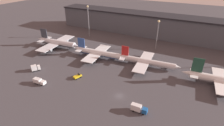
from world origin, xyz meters
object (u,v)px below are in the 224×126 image
Objects in this scene: airplane_2 at (146,62)px; service_vehicle_4 at (35,68)px; service_vehicle_2 at (78,76)px; service_vehicle_0 at (138,108)px; service_vehicle_3 at (39,81)px; airplane_0 at (58,43)px; airplane_1 at (98,53)px.

service_vehicle_4 is (-59.16, -37.72, -0.99)m from airplane_2.
service_vehicle_2 is at bearing -45.86° from service_vehicle_4.
service_vehicle_4 is (-28.36, -5.33, 0.94)m from service_vehicle_2.
service_vehicle_0 is 1.30× the size of service_vehicle_4.
service_vehicle_0 is 56.27m from service_vehicle_3.
airplane_2 is at bearing -26.64° from service_vehicle_2.
service_vehicle_4 is (13.99, -35.19, -1.73)m from airplane_0.
service_vehicle_0 reaches higher than service_vehicle_3.
service_vehicle_4 is at bearing 141.17° from service_vehicle_3.
service_vehicle_2 is (3.19, -28.75, -2.35)m from airplane_1.
service_vehicle_4 reaches higher than service_vehicle_3.
service_vehicle_4 is (-25.17, -34.08, -1.41)m from airplane_1.
service_vehicle_2 is at bearing 164.95° from service_vehicle_0.
airplane_0 reaches higher than service_vehicle_2.
airplane_1 is at bearing 137.28° from service_vehicle_0.
service_vehicle_0 is 0.99× the size of service_vehicle_3.
airplane_0 reaches higher than service_vehicle_0.
service_vehicle_3 reaches higher than service_vehicle_2.
service_vehicle_0 is 1.39× the size of service_vehicle_2.
service_vehicle_2 is 28.87m from service_vehicle_4.
airplane_2 is 70.17m from service_vehicle_4.
service_vehicle_2 is 0.71× the size of service_vehicle_3.
service_vehicle_4 reaches higher than service_vehicle_2.
airplane_0 is 73.20m from airplane_2.
service_vehicle_2 is at bearing -137.87° from airplane_2.
airplane_0 is 0.93× the size of airplane_2.
airplane_0 is 7.48× the size of service_vehicle_2.
airplane_1 is 7.79× the size of service_vehicle_2.
airplane_0 is at bearing 177.66° from airplane_2.
service_vehicle_2 is at bearing -39.50° from airplane_0.
service_vehicle_3 is (-46.03, -46.93, -1.32)m from airplane_2.
airplane_2 is 43.44m from service_vehicle_0.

